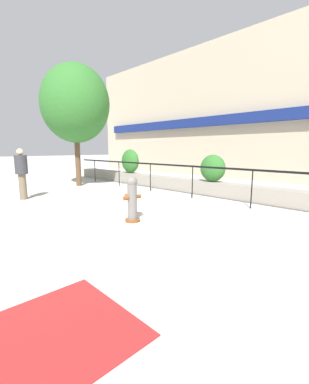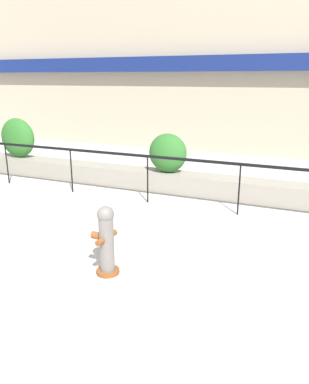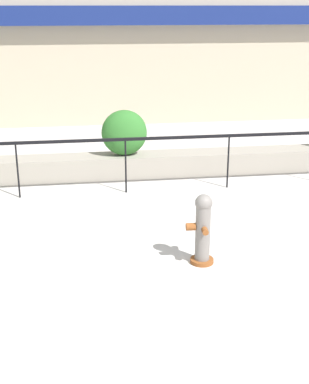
% 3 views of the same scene
% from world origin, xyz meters
% --- Properties ---
extents(building_facade, '(30.00, 1.36, 8.00)m').
position_xyz_m(building_facade, '(0.00, 11.98, 3.99)').
color(building_facade, tan).
rests_on(building_facade, ground).
extents(planter_wall_low, '(18.00, 0.70, 0.50)m').
position_xyz_m(planter_wall_low, '(0.00, 6.00, 0.25)').
color(planter_wall_low, gray).
rests_on(planter_wall_low, ground).
extents(fence_railing_segment, '(15.00, 0.05, 1.15)m').
position_xyz_m(fence_railing_segment, '(-0.00, 4.90, 1.02)').
color(fence_railing_segment, black).
rests_on(fence_railing_segment, ground).
extents(hedge_bush_0, '(1.17, 0.59, 1.19)m').
position_xyz_m(hedge_bush_0, '(-4.83, 6.00, 1.10)').
color(hedge_bush_0, '#2D6B28').
rests_on(hedge_bush_0, planter_wall_low).
extents(hedge_bush_1, '(1.00, 0.68, 1.00)m').
position_xyz_m(hedge_bush_1, '(0.08, 6.00, 1.00)').
color(hedge_bush_1, '#2D6B28').
rests_on(hedge_bush_1, planter_wall_low).
extents(fire_hydrant, '(0.44, 0.48, 1.08)m').
position_xyz_m(fire_hydrant, '(0.81, 1.56, 0.55)').
color(fire_hydrant, brown).
rests_on(fire_hydrant, ground).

